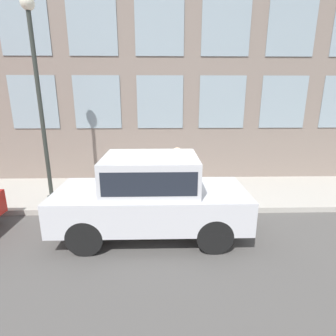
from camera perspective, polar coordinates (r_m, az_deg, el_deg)
The scene contains 7 objects.
ground_plane at distance 7.69m, azimuth -1.64°, elevation -9.99°, with size 80.00×80.00×0.00m, color #514F4C.
sidewalk at distance 9.04m, azimuth -1.62°, elevation -5.42°, with size 3.01×60.00×0.16m.
building_facade at distance 10.27m, azimuth -1.84°, elevation 26.25°, with size 0.33×40.00×10.44m.
fire_hydrant at distance 8.07m, azimuth -1.94°, elevation -4.19°, with size 0.29×0.42×0.84m.
person at distance 8.01m, azimuth 1.95°, elevation -0.13°, with size 0.40×0.26×1.65m.
parked_car_silver_near at distance 6.25m, azimuth -3.72°, elevation -5.50°, with size 1.87×4.47×1.98m.
street_lamp at distance 8.49m, azimuth -26.55°, elevation 16.27°, with size 0.36×0.36×5.64m.
Camera 1 is at (-6.94, -0.04, 3.31)m, focal length 28.00 mm.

